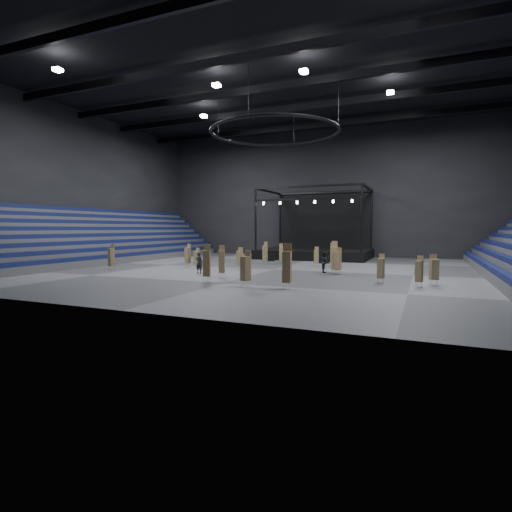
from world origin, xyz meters
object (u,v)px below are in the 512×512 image
at_px(flight_case_left, 270,258).
at_px(chair_stack_4, 434,269).
at_px(crew_member, 325,262).
at_px(chair_stack_3, 265,253).
at_px(stage, 317,247).
at_px(chair_stack_10, 281,253).
at_px(chair_stack_2, 207,263).
at_px(chair_stack_9, 287,266).
at_px(chair_stack_12, 111,257).
at_px(chair_stack_13, 188,255).
at_px(chair_stack_8, 316,256).
at_px(chair_stack_7, 338,260).
at_px(chair_stack_15, 240,258).
at_px(chair_stack_0, 246,268).
at_px(chair_stack_14, 333,255).
at_px(man_center, 199,263).
at_px(chair_stack_1, 334,257).
at_px(chair_stack_16, 381,268).
at_px(flight_case_mid, 325,259).
at_px(chair_stack_6, 197,257).
at_px(flight_case_right, 324,260).
at_px(chair_stack_5, 419,271).
at_px(chair_stack_11, 222,261).

xyz_separation_m(flight_case_left, chair_stack_4, (17.93, -15.08, 0.80)).
bearing_deg(crew_member, chair_stack_3, 43.00).
height_order(stage, chair_stack_10, stage).
height_order(chair_stack_2, chair_stack_9, chair_stack_9).
bearing_deg(chair_stack_3, chair_stack_12, -126.50).
height_order(chair_stack_10, crew_member, chair_stack_10).
relative_size(chair_stack_9, chair_stack_13, 1.26).
height_order(chair_stack_2, chair_stack_8, chair_stack_2).
xyz_separation_m(chair_stack_2, chair_stack_3, (-1.50, 15.43, -0.17)).
bearing_deg(chair_stack_4, chair_stack_7, 130.58).
height_order(chair_stack_2, chair_stack_15, chair_stack_2).
relative_size(chair_stack_0, chair_stack_12, 0.99).
xyz_separation_m(chair_stack_14, man_center, (-9.57, -10.45, -0.35)).
bearing_deg(chair_stack_4, chair_stack_0, -175.31).
bearing_deg(chair_stack_14, chair_stack_1, -98.34).
relative_size(chair_stack_2, chair_stack_13, 1.17).
bearing_deg(chair_stack_13, chair_stack_16, 1.89).
bearing_deg(chair_stack_14, flight_case_mid, 89.55).
distance_m(chair_stack_4, chair_stack_13, 23.41).
relative_size(flight_case_left, chair_stack_0, 0.46).
xyz_separation_m(stage, flight_case_mid, (2.70, -6.42, -1.01)).
xyz_separation_m(chair_stack_4, chair_stack_15, (-17.10, 4.73, -0.03)).
bearing_deg(chair_stack_10, man_center, -131.85).
relative_size(chair_stack_9, chair_stack_14, 1.21).
bearing_deg(chair_stack_15, chair_stack_13, -179.65).
bearing_deg(chair_stack_16, chair_stack_6, -179.66).
bearing_deg(chair_stack_4, chair_stack_14, 110.12).
distance_m(flight_case_right, chair_stack_1, 10.81).
height_order(chair_stack_4, chair_stack_10, chair_stack_10).
relative_size(chair_stack_0, chair_stack_13, 1.04).
relative_size(stage, chair_stack_3, 5.66).
bearing_deg(chair_stack_10, chair_stack_0, -103.14).
bearing_deg(crew_member, chair_stack_0, 154.02).
height_order(flight_case_right, chair_stack_16, chair_stack_16).
xyz_separation_m(chair_stack_2, chair_stack_6, (-6.14, 8.60, -0.36)).
bearing_deg(chair_stack_0, chair_stack_9, 27.77).
distance_m(chair_stack_14, man_center, 14.17).
bearing_deg(chair_stack_7, crew_member, 161.19).
xyz_separation_m(chair_stack_1, chair_stack_15, (-9.29, 0.49, -0.32)).
relative_size(chair_stack_3, chair_stack_8, 1.20).
height_order(stage, chair_stack_5, stage).
height_order(chair_stack_4, chair_stack_16, chair_stack_4).
bearing_deg(chair_stack_7, chair_stack_6, -162.98).
bearing_deg(chair_stack_12, chair_stack_4, 16.72).
distance_m(chair_stack_4, chair_stack_12, 28.00).
bearing_deg(chair_stack_11, stage, 63.33).
distance_m(chair_stack_10, man_center, 12.14).
distance_m(flight_case_mid, flight_case_right, 1.31).
xyz_separation_m(flight_case_mid, chair_stack_16, (7.78, -15.85, 0.68)).
height_order(chair_stack_5, chair_stack_8, chair_stack_5).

